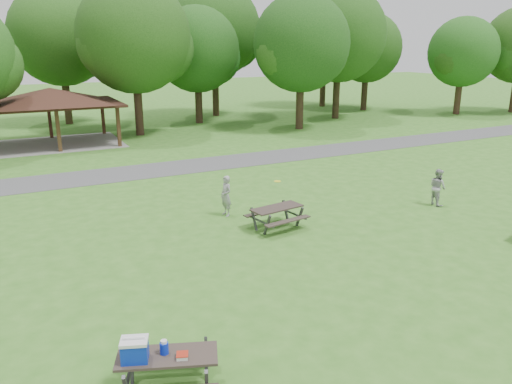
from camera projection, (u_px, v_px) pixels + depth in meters
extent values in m
plane|color=#377220|center=(287.00, 272.00, 14.87)|extent=(160.00, 160.00, 0.00)
cube|color=#49494B|center=(155.00, 170.00, 26.83)|extent=(120.00, 3.20, 0.02)
cube|color=#392514|center=(58.00, 131.00, 30.96)|extent=(0.22, 0.22, 2.60)
cube|color=#3A1F15|center=(50.00, 120.00, 35.57)|extent=(0.22, 0.22, 2.60)
cube|color=#372214|center=(119.00, 127.00, 32.56)|extent=(0.22, 0.22, 2.60)
cube|color=#3C2416|center=(103.00, 117.00, 37.18)|extent=(0.22, 0.22, 2.60)
cube|color=black|center=(51.00, 104.00, 32.87)|extent=(8.60, 6.60, 0.16)
pyramid|color=#311A13|center=(50.00, 95.00, 32.70)|extent=(7.01, 7.01, 1.00)
cube|color=gray|center=(56.00, 144.00, 33.63)|extent=(8.40, 6.40, 0.03)
cylinder|color=black|center=(139.00, 108.00, 36.52)|extent=(0.60, 0.60, 4.02)
sphere|color=#1B4313|center=(134.00, 36.00, 35.08)|extent=(8.00, 8.00, 8.00)
sphere|color=#1B4413|center=(158.00, 48.00, 36.35)|extent=(5.20, 5.20, 5.20)
sphere|color=#1D4614|center=(112.00, 45.00, 34.39)|extent=(4.80, 4.80, 4.80)
cylinder|color=black|center=(199.00, 103.00, 42.19)|extent=(0.60, 0.60, 3.43)
sphere|color=#174313|center=(197.00, 49.00, 40.95)|extent=(7.00, 7.00, 7.00)
sphere|color=#134513|center=(214.00, 58.00, 42.09)|extent=(4.55, 4.55, 4.55)
sphere|color=#214C15|center=(182.00, 56.00, 40.32)|extent=(4.20, 4.20, 4.20)
cylinder|color=black|center=(300.00, 105.00, 39.19)|extent=(0.60, 0.60, 3.78)
sphere|color=#153F12|center=(301.00, 43.00, 37.86)|extent=(7.40, 7.40, 7.40)
sphere|color=#1D4D16|center=(317.00, 53.00, 39.05)|extent=(4.81, 4.81, 4.81)
sphere|color=#1F4C15|center=(286.00, 51.00, 37.20)|extent=(4.44, 4.44, 4.44)
cylinder|color=black|center=(336.00, 95.00, 44.73)|extent=(0.60, 0.60, 4.20)
sphere|color=#1A4313|center=(339.00, 34.00, 43.24)|extent=(8.20, 8.20, 8.20)
sphere|color=#134212|center=(353.00, 44.00, 44.53)|extent=(5.33, 5.33, 5.33)
sphere|color=#184C15|center=(324.00, 42.00, 42.54)|extent=(4.92, 4.92, 4.92)
cylinder|color=black|center=(364.00, 92.00, 50.41)|extent=(0.60, 0.60, 3.57)
sphere|color=#1A4213|center=(367.00, 48.00, 49.17)|extent=(6.80, 6.80, 6.80)
sphere|color=#134413|center=(377.00, 55.00, 50.28)|extent=(4.42, 4.42, 4.42)
sphere|color=#184E16|center=(357.00, 53.00, 48.55)|extent=(4.08, 4.08, 4.08)
cylinder|color=#322016|center=(458.00, 96.00, 47.49)|extent=(0.60, 0.60, 3.36)
sphere|color=#194B15|center=(463.00, 52.00, 46.32)|extent=(6.40, 6.40, 6.40)
sphere|color=#1A4E16|center=(470.00, 59.00, 47.38)|extent=(4.16, 4.16, 4.16)
sphere|color=#1B3F12|center=(454.00, 58.00, 45.73)|extent=(3.84, 3.84, 3.84)
cylinder|color=#332116|center=(67.00, 99.00, 41.60)|extent=(0.60, 0.60, 4.13)
sphere|color=#1E4B15|center=(60.00, 36.00, 40.15)|extent=(8.00, 8.00, 8.00)
sphere|color=#1C4112|center=(84.00, 46.00, 41.41)|extent=(5.20, 5.20, 5.20)
sphere|color=#154915|center=(40.00, 43.00, 39.45)|extent=(4.80, 4.80, 4.80)
cylinder|color=#322116|center=(216.00, 91.00, 46.32)|extent=(0.60, 0.60, 4.55)
sphere|color=#1A4413|center=(214.00, 30.00, 44.77)|extent=(8.40, 8.40, 8.40)
sphere|color=#154012|center=(232.00, 40.00, 46.09)|extent=(5.46, 5.46, 5.46)
sphere|color=#174E16|center=(198.00, 37.00, 44.05)|extent=(5.04, 5.04, 5.04)
cylinder|color=black|center=(323.00, 86.00, 53.28)|extent=(0.60, 0.60, 4.27)
sphere|color=#1C4714|center=(325.00, 36.00, 51.81)|extent=(8.00, 8.00, 8.00)
sphere|color=#154A15|center=(337.00, 44.00, 53.08)|extent=(5.20, 5.20, 5.20)
sphere|color=#1A4C15|center=(313.00, 42.00, 51.12)|extent=(4.80, 4.80, 4.80)
sphere|color=#1A4513|center=(512.00, 51.00, 46.82)|extent=(4.32, 4.32, 4.32)
cube|color=#312823|center=(167.00, 356.00, 9.59)|extent=(2.08, 1.40, 0.05)
cube|color=#2A221E|center=(170.00, 351.00, 10.29)|extent=(1.90, 0.95, 0.04)
cube|color=#38383A|center=(132.00, 363.00, 10.01)|extent=(0.20, 0.40, 0.84)
cube|color=#444447|center=(129.00, 375.00, 9.62)|extent=(0.62, 1.49, 0.05)
cube|color=#47474A|center=(207.00, 384.00, 9.39)|extent=(0.20, 0.40, 0.84)
cube|color=#424245|center=(206.00, 358.00, 10.16)|extent=(0.20, 0.40, 0.84)
cube|color=#3F3F42|center=(206.00, 370.00, 9.77)|extent=(0.62, 1.49, 0.05)
cube|color=#0C2BB8|center=(135.00, 351.00, 9.37)|extent=(0.58, 0.51, 0.38)
cube|color=silver|center=(134.00, 341.00, 9.30)|extent=(0.61, 0.54, 0.06)
cylinder|color=white|center=(134.00, 338.00, 9.28)|extent=(0.41, 0.18, 0.03)
cylinder|color=#0C26BB|center=(164.00, 348.00, 9.59)|extent=(0.23, 0.23, 0.23)
cylinder|color=silver|center=(164.00, 342.00, 9.55)|extent=(0.17, 0.17, 0.05)
cube|color=silver|center=(182.00, 356.00, 9.48)|extent=(0.27, 0.27, 0.07)
cube|color=#AA2513|center=(182.00, 354.00, 9.47)|extent=(0.29, 0.29, 0.02)
cube|color=#2E2521|center=(277.00, 208.00, 18.20)|extent=(2.03, 1.05, 0.05)
cube|color=#312923|center=(288.00, 221.00, 17.79)|extent=(1.96, 0.57, 0.04)
cube|color=#2D2620|center=(266.00, 211.00, 18.79)|extent=(1.96, 0.57, 0.04)
cube|color=#3D3D3F|center=(267.00, 225.00, 17.58)|extent=(0.12, 0.41, 0.84)
cube|color=#404042|center=(254.00, 219.00, 18.21)|extent=(0.12, 0.41, 0.84)
cube|color=#444346|center=(260.00, 221.00, 17.89)|extent=(0.30, 1.57, 0.05)
cube|color=#3F3F42|center=(299.00, 217.00, 18.41)|extent=(0.12, 0.41, 0.84)
cube|color=#393A3C|center=(286.00, 211.00, 19.04)|extent=(0.12, 0.41, 0.84)
cube|color=#3F3F41|center=(293.00, 213.00, 18.72)|extent=(0.30, 1.57, 0.05)
cylinder|color=yellow|center=(277.00, 181.00, 19.72)|extent=(0.33, 0.33, 0.02)
imported|color=gray|center=(226.00, 196.00, 19.56)|extent=(0.46, 0.63, 1.61)
imported|color=#A4A4A7|center=(438.00, 187.00, 20.87)|extent=(0.67, 0.81, 1.55)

